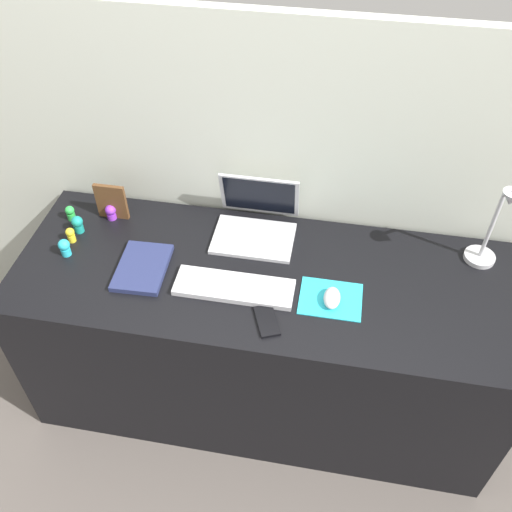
% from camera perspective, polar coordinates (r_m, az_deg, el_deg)
% --- Properties ---
extents(ground_plane, '(6.00, 6.00, 0.00)m').
position_cam_1_polar(ground_plane, '(2.56, 0.61, -13.37)').
color(ground_plane, '#59514C').
extents(back_wall, '(2.99, 0.05, 1.52)m').
position_cam_1_polar(back_wall, '(2.22, 2.37, 5.19)').
color(back_wall, beige).
rests_on(back_wall, ground_plane).
extents(desk, '(1.79, 0.66, 0.74)m').
position_cam_1_polar(desk, '(2.26, 0.68, -8.41)').
color(desk, black).
rests_on(desk, ground_plane).
extents(laptop, '(0.30, 0.26, 0.21)m').
position_cam_1_polar(laptop, '(2.11, 0.01, 3.78)').
color(laptop, silver).
rests_on(laptop, desk).
extents(keyboard, '(0.41, 0.13, 0.02)m').
position_cam_1_polar(keyboard, '(1.92, -2.24, -3.22)').
color(keyboard, silver).
rests_on(keyboard, desk).
extents(mousepad, '(0.21, 0.17, 0.00)m').
position_cam_1_polar(mousepad, '(1.91, 7.61, -4.35)').
color(mousepad, '#28B7CC').
rests_on(mousepad, desk).
extents(mouse, '(0.06, 0.10, 0.03)m').
position_cam_1_polar(mouse, '(1.89, 7.74, -4.25)').
color(mouse, silver).
rests_on(mouse, mousepad).
extents(cell_phone, '(0.11, 0.14, 0.01)m').
position_cam_1_polar(cell_phone, '(1.83, 1.11, -6.62)').
color(cell_phone, black).
rests_on(cell_phone, desk).
extents(desk_lamp, '(0.11, 0.16, 0.37)m').
position_cam_1_polar(desk_lamp, '(2.05, 23.08, 2.56)').
color(desk_lamp, '#B7B7BC').
rests_on(desk_lamp, desk).
extents(notebook_pad, '(0.18, 0.25, 0.02)m').
position_cam_1_polar(notebook_pad, '(2.02, -11.50, -1.16)').
color(notebook_pad, navy).
rests_on(notebook_pad, desk).
extents(picture_frame, '(0.12, 0.02, 0.15)m').
position_cam_1_polar(picture_frame, '(2.22, -14.52, 5.39)').
color(picture_frame, brown).
rests_on(picture_frame, desk).
extents(toy_figurine_teal, '(0.04, 0.04, 0.07)m').
position_cam_1_polar(toy_figurine_teal, '(2.21, -17.71, 3.15)').
color(toy_figurine_teal, teal).
rests_on(toy_figurine_teal, desk).
extents(toy_figurine_purple, '(0.04, 0.04, 0.06)m').
position_cam_1_polar(toy_figurine_purple, '(2.24, -14.57, 4.38)').
color(toy_figurine_purple, purple).
rests_on(toy_figurine_purple, desk).
extents(toy_figurine_green, '(0.03, 0.03, 0.06)m').
position_cam_1_polar(toy_figurine_green, '(2.28, -18.39, 4.21)').
color(toy_figurine_green, green).
rests_on(toy_figurine_green, desk).
extents(toy_figurine_yellow, '(0.03, 0.03, 0.06)m').
position_cam_1_polar(toy_figurine_yellow, '(2.19, -18.37, 2.09)').
color(toy_figurine_yellow, yellow).
rests_on(toy_figurine_yellow, desk).
extents(toy_figurine_cyan, '(0.04, 0.04, 0.07)m').
position_cam_1_polar(toy_figurine_cyan, '(2.13, -18.93, 0.87)').
color(toy_figurine_cyan, '#28B7CC').
rests_on(toy_figurine_cyan, desk).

